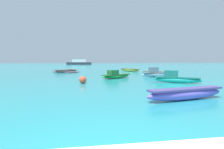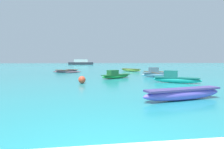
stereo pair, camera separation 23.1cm
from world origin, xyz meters
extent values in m
ellipsoid|color=#94B8D2|center=(6.61, 14.86, 0.23)|extent=(3.25, 0.75, 0.47)
cube|color=slate|center=(6.61, 14.86, 0.43)|extent=(2.99, 0.72, 0.08)
cube|color=slate|center=(6.21, 14.84, 0.73)|extent=(0.93, 0.53, 0.52)
cylinder|color=brown|center=(7.33, 14.90, 0.49)|extent=(0.29, 3.79, 0.07)
cylinder|color=brown|center=(5.88, 14.82, 0.49)|extent=(0.29, 3.79, 0.07)
ellipsoid|color=#94B8D2|center=(6.50, 16.75, 0.10)|extent=(1.94, 0.31, 0.20)
ellipsoid|color=#94B8D2|center=(6.72, 12.97, 0.10)|extent=(1.94, 0.31, 0.20)
ellipsoid|color=#1BB09D|center=(6.15, 10.02, 0.22)|extent=(3.15, 2.15, 0.44)
cube|color=#1B6D63|center=(6.15, 10.02, 0.40)|extent=(2.91, 1.99, 0.08)
cube|color=#1B6D63|center=(5.78, 10.24, 0.68)|extent=(1.02, 0.83, 0.48)
ellipsoid|color=#8F5F6C|center=(-3.36, 23.08, 0.18)|extent=(3.08, 3.10, 0.36)
cube|color=brown|center=(-3.36, 23.08, 0.32)|extent=(2.85, 2.87, 0.08)
cylinder|color=brown|center=(-2.75, 23.70, 0.38)|extent=(2.04, 2.03, 0.07)
cylinder|color=brown|center=(-3.97, 22.47, 0.38)|extent=(2.04, 2.03, 0.07)
ellipsoid|color=#8F5F6C|center=(-4.36, 24.07, 0.10)|extent=(2.02, 2.04, 0.20)
ellipsoid|color=#8F5F6C|center=(-2.37, 22.09, 0.10)|extent=(2.02, 2.04, 0.20)
ellipsoid|color=#93AF41|center=(6.11, 24.13, 0.22)|extent=(2.64, 3.46, 0.44)
cube|color=#5D6D30|center=(6.11, 24.13, 0.40)|extent=(2.45, 3.20, 0.08)
ellipsoid|color=#715CD5|center=(3.65, 4.70, 0.25)|extent=(3.84, 1.33, 0.49)
cube|color=#4B3F82|center=(3.65, 4.70, 0.45)|extent=(3.54, 1.25, 0.08)
ellipsoid|color=green|center=(2.24, 14.05, 0.19)|extent=(3.15, 2.44, 0.37)
cube|color=#206331|center=(2.24, 14.05, 0.33)|extent=(2.92, 2.27, 0.08)
cube|color=#206331|center=(1.90, 13.83, 0.58)|extent=(1.12, 1.05, 0.41)
sphere|color=#E54C2D|center=(-0.77, 10.71, 0.26)|extent=(0.53, 0.53, 0.53)
cube|color=#2D333D|center=(-3.65, 72.42, 0.51)|extent=(10.21, 2.25, 1.02)
cube|color=white|center=(-3.65, 72.42, 1.63)|extent=(5.62, 1.91, 1.23)
camera|label=1|loc=(-0.47, -2.01, 1.63)|focal=28.00mm
camera|label=2|loc=(-0.24, -2.04, 1.63)|focal=28.00mm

